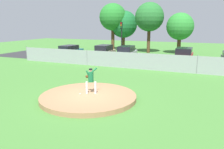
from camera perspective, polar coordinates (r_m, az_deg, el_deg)
ground_plane at (r=19.06m, az=2.74°, el=-0.79°), size 80.00×80.00×0.00m
asphalt_strip at (r=27.05m, az=8.98°, el=3.10°), size 44.00×7.00×0.01m
pitchers_mound at (r=13.76m, az=-5.95°, el=-5.63°), size 5.76×5.76×0.27m
pitcher_youth at (r=13.67m, az=-5.38°, el=-0.98°), size 0.80×0.34×1.64m
baseball at (r=13.81m, az=-8.03°, el=-4.86°), size 0.07×0.07×0.07m
chainlink_fence at (r=22.63m, az=6.27°, el=3.40°), size 28.17×0.07×1.73m
parked_car_red at (r=26.71m, az=17.60°, el=4.39°), size 1.90×4.58×1.80m
parked_car_teal at (r=31.46m, az=-10.78°, el=5.76°), size 2.08×4.58×1.57m
parked_car_silver at (r=28.16m, az=3.60°, el=5.32°), size 2.03×4.70×1.76m
parked_car_champagne at (r=29.24m, az=-2.04°, el=5.60°), size 1.80×4.22×1.77m
traffic_cone_orange at (r=25.59m, az=12.53°, el=2.99°), size 0.40×0.40×0.55m
traffic_light_near at (r=32.35m, az=2.39°, el=10.49°), size 0.28×0.46×4.67m
tree_bushy_near at (r=37.93m, az=0.22°, el=14.20°), size 4.38×4.38×7.67m
tree_slender_far at (r=38.52m, az=2.94°, el=12.50°), size 4.49×4.49×6.58m
tree_tall_centre at (r=35.59m, az=9.40°, el=14.05°), size 4.34×4.34×7.59m
tree_leaning_west at (r=35.23m, az=16.75°, el=11.46°), size 3.95×3.95×6.01m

